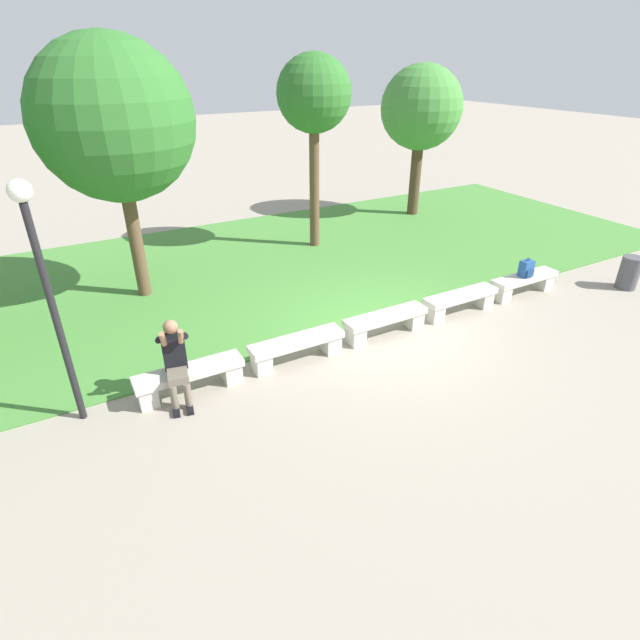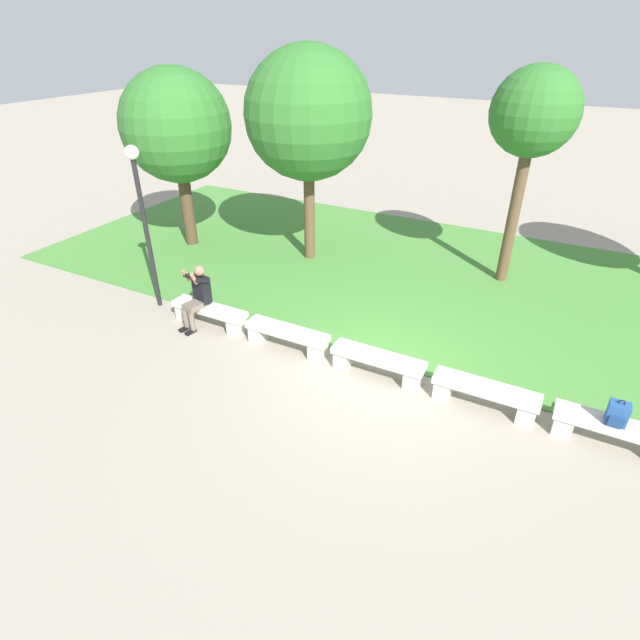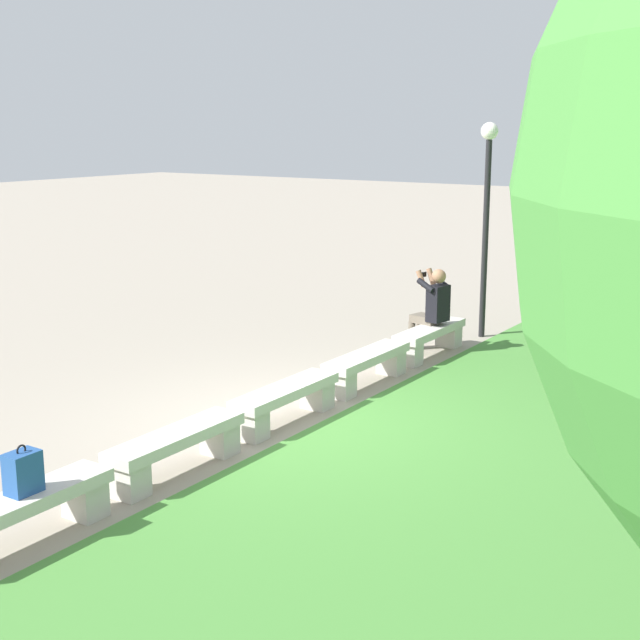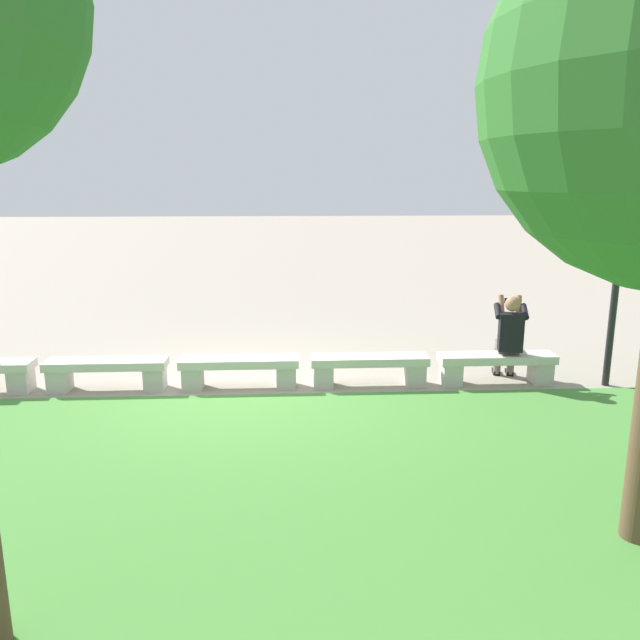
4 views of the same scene
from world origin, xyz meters
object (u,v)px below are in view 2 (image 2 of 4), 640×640
bench_far (485,393)px  tree_left_background (308,115)px  tree_behind_wall (534,116)px  bench_main (210,313)px  bench_mid (378,362)px  bench_end (614,431)px  lamp_post (142,205)px  person_photographer (198,294)px  backpack (617,414)px  bench_near (287,336)px  tree_far_back (176,127)px

bench_far → tree_left_background: size_ratio=0.33×
tree_behind_wall → bench_main: bearing=-134.6°
bench_mid → tree_left_background: tree_left_background is taller
bench_end → lamp_post: bearing=179.0°
bench_mid → person_photographer: size_ratio=1.29×
bench_mid → person_photographer: bearing=-178.9°
bench_main → bench_end: same height
lamp_post → bench_far: bearing=-1.3°
person_photographer → tree_behind_wall: tree_behind_wall is taller
backpack → bench_mid: bearing=179.6°
bench_far → backpack: backpack is taller
tree_behind_wall → tree_left_background: 4.98m
backpack → tree_left_background: (-7.36, 4.11, 3.02)m
bench_mid → backpack: (3.73, -0.03, 0.33)m
bench_end → person_photographer: (-7.74, -0.08, 0.44)m
bench_near → person_photographer: bearing=-177.9°
tree_left_background → lamp_post: 4.49m
bench_main → backpack: backpack is taller
backpack → tree_far_back: size_ratio=0.09×
bench_end → backpack: 0.34m
bench_mid → lamp_post: bearing=178.2°
bench_near → bench_far: (3.78, 0.00, 0.00)m
bench_end → bench_far: bearing=180.0°
bench_near → bench_mid: 1.89m
person_photographer → bench_main: bearing=21.7°
tree_behind_wall → bench_mid: bearing=-103.7°
bench_near → person_photographer: size_ratio=1.29×
tree_left_background → bench_main: bearing=-92.0°
bench_near → tree_left_background: (-1.75, 4.08, 3.35)m
bench_mid → bench_end: (3.78, 0.00, 0.00)m
bench_mid → bench_main: bearing=180.0°
tree_far_back → bench_far: bearing=-20.5°
bench_far → bench_main: bearing=180.0°
bench_far → backpack: size_ratio=3.99×
bench_main → tree_far_back: (-3.35, 3.37, 2.93)m
bench_near → tree_behind_wall: (3.13, 5.09, 3.54)m
bench_end → backpack: size_ratio=3.99×
bench_far → lamp_post: 7.54m
bench_far → tree_far_back: tree_far_back is taller
bench_far → bench_end: 1.89m
person_photographer → tree_left_background: 5.09m
bench_main → backpack: (7.50, -0.03, 0.33)m
tree_behind_wall → tree_left_background: bearing=-168.4°
bench_main → tree_far_back: bearing=134.9°
lamp_post → person_photographer: bearing=-9.8°
bench_main → person_photographer: bearing=-158.3°
bench_main → bench_far: (5.67, 0.00, 0.00)m
bench_main → bench_end: bearing=0.0°
lamp_post → backpack: bearing=-1.2°
backpack → tree_far_back: 11.67m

